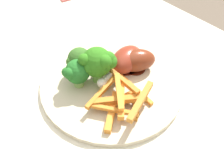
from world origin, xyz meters
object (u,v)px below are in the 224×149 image
Objects in this scene: dinner_plate at (112,83)px; broccoli_floret_front at (79,61)px; broccoli_floret_middle at (98,62)px; carrot_fries_pile at (122,99)px; chicken_drumstick_near at (125,61)px; dining_table at (136,137)px; chicken_drumstick_far at (134,61)px; broccoli_floret_back at (77,72)px.

broccoli_floret_front is (-0.06, -0.03, 0.04)m from dinner_plate.
broccoli_floret_middle is 0.65× the size of carrot_fries_pile.
chicken_drumstick_near reaches higher than carrot_fries_pile.
chicken_drumstick_near is at bearing 151.45° from dining_table.
chicken_drumstick_far reaches higher than dinner_plate.
chicken_drumstick_far is (-0.07, 0.06, 0.15)m from dining_table.
dinner_plate is at bearing 152.84° from carrot_fries_pile.
broccoli_floret_front is 0.11m from chicken_drumstick_far.
dining_table is 0.17m from chicken_drumstick_far.
dining_table is 0.18m from chicken_drumstick_near.
chicken_drumstick_near is at bearing -136.50° from chicken_drumstick_far.
chicken_drumstick_far is at bearing 141.05° from dining_table.
broccoli_floret_front is at bearing -152.08° from dinner_plate.
carrot_fries_pile is (0.12, 0.00, -0.02)m from broccoli_floret_front.
broccoli_floret_front is 0.03m from broccoli_floret_back.
dinner_plate is at bearing -95.47° from chicken_drumstick_far.
carrot_fries_pile is (0.06, -0.03, 0.02)m from dinner_plate.
chicken_drumstick_far is at bearing 84.53° from dinner_plate.
broccoli_floret_front is at bearing -124.55° from chicken_drumstick_near.
broccoli_floret_front reaches higher than dining_table.
broccoli_floret_middle is (-0.02, -0.02, 0.06)m from dinner_plate.
chicken_drumstick_far is at bearing 120.59° from carrot_fries_pile.
chicken_drumstick_near is (0.05, 0.08, -0.01)m from broccoli_floret_front.
broccoli_floret_back is at bearing -115.49° from broccoli_floret_middle.
dinner_plate is at bearing 27.92° from broccoli_floret_front.
carrot_fries_pile reaches higher than dining_table.
chicken_drumstick_far is (0.01, 0.06, 0.03)m from dinner_plate.
carrot_fries_pile is 1.01× the size of chicken_drumstick_far.
dinner_plate is 0.05m from chicken_drumstick_near.
chicken_drumstick_far reaches higher than dining_table.
dining_table is at bearing 12.89° from broccoli_floret_front.
broccoli_floret_back reaches higher than dinner_plate.
broccoli_floret_middle reaches higher than dinner_plate.
broccoli_floret_back reaches higher than chicken_drumstick_far.
broccoli_floret_back is at bearing -111.40° from chicken_drumstick_far.
dinner_plate is 0.06m from broccoli_floret_middle.
broccoli_floret_back is 0.47× the size of chicken_drumstick_near.
broccoli_floret_front reaches higher than chicken_drumstick_near.
dinner_plate is 0.07m from carrot_fries_pile.
dining_table is 0.21m from broccoli_floret_back.
carrot_fries_pile is at bearing -59.41° from chicken_drumstick_far.
dining_table is at bearing 9.48° from broccoli_floret_middle.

